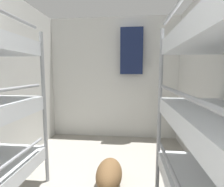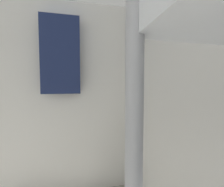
% 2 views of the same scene
% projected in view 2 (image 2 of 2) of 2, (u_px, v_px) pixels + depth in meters
% --- Properties ---
extents(wall_back, '(2.76, 0.06, 2.50)m').
position_uv_depth(wall_back, '(32.00, 101.00, 1.85)').
color(wall_back, silver).
rests_on(wall_back, ground_plane).
extents(hanging_coat, '(0.44, 0.12, 0.90)m').
position_uv_depth(hanging_coat, '(61.00, 55.00, 1.76)').
color(hanging_coat, '#192347').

